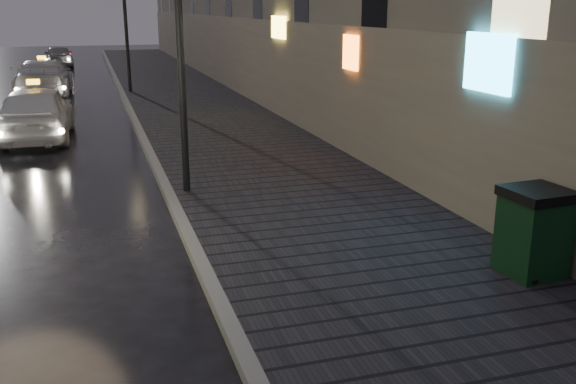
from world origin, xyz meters
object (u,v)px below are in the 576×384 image
object	(u,v)px
lamp_near	(179,15)
taxi_mid	(44,78)
taxi_near	(36,112)
car_far	(59,56)
trash_bin	(534,231)
lamp_far	(125,10)

from	to	relation	value
lamp_near	taxi_mid	world-z (taller)	lamp_near
taxi_near	taxi_mid	bearing A→B (deg)	-85.75
taxi_mid	lamp_near	bearing A→B (deg)	103.38
car_far	taxi_near	bearing A→B (deg)	86.37
trash_bin	taxi_near	bearing A→B (deg)	115.57
trash_bin	taxi_near	world-z (taller)	taxi_near
lamp_far	car_far	world-z (taller)	lamp_far
taxi_near	car_far	size ratio (longest dim) A/B	1.15
lamp_near	trash_bin	world-z (taller)	lamp_near
lamp_near	lamp_far	world-z (taller)	same
lamp_near	lamp_far	distance (m)	16.00
taxi_mid	taxi_near	bearing A→B (deg)	93.53
lamp_near	car_far	size ratio (longest dim) A/B	1.33
trash_bin	car_far	world-z (taller)	car_far
taxi_mid	car_far	bearing A→B (deg)	-88.96
taxi_near	trash_bin	bearing A→B (deg)	121.72
taxi_mid	car_far	distance (m)	13.81
lamp_far	taxi_near	xyz separation A→B (m)	(-3.15, -9.01, -2.71)
lamp_far	car_far	bearing A→B (deg)	102.77
car_far	lamp_near	bearing A→B (deg)	92.16
lamp_far	car_far	xyz separation A→B (m)	(-3.30, 14.56, -2.81)
lamp_near	car_far	world-z (taller)	lamp_near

